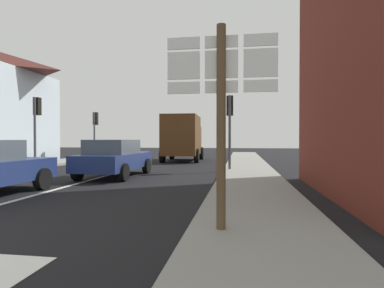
# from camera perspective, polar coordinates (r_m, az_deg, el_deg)

# --- Properties ---
(ground_plane) EXTENTS (80.00, 80.00, 0.00)m
(ground_plane) POSITION_cam_1_polar(r_m,az_deg,el_deg) (14.62, -12.96, -5.00)
(ground_plane) COLOR black
(sidewalk_right) EXTENTS (2.28, 44.00, 0.14)m
(sidewalk_right) POSITION_cam_1_polar(r_m,az_deg,el_deg) (11.60, 10.49, -6.17)
(sidewalk_right) COLOR gray
(sidewalk_right) RESTS_ON ground
(lane_centre_stripe) EXTENTS (0.16, 12.00, 0.01)m
(lane_centre_stripe) POSITION_cam_1_polar(r_m,az_deg,el_deg) (11.04, -20.74, -6.91)
(lane_centre_stripe) COLOR silver
(lane_centre_stripe) RESTS_ON ground
(sedan_far) EXTENTS (1.99, 4.21, 1.47)m
(sedan_far) POSITION_cam_1_polar(r_m,az_deg,el_deg) (12.88, -13.82, -2.40)
(sedan_far) COLOR navy
(sedan_far) RESTS_ON ground
(delivery_truck) EXTENTS (2.64, 5.08, 3.05)m
(delivery_truck) POSITION_cam_1_polar(r_m,az_deg,el_deg) (21.46, -1.68, 1.30)
(delivery_truck) COLOR #4C2D14
(delivery_truck) RESTS_ON ground
(route_sign_post) EXTENTS (1.66, 0.14, 3.20)m
(route_sign_post) POSITION_cam_1_polar(r_m,az_deg,el_deg) (4.79, 5.30, 7.04)
(route_sign_post) COLOR brown
(route_sign_post) RESTS_ON ground
(traffic_light_near_right) EXTENTS (0.30, 0.49, 3.48)m
(traffic_light_near_right) POSITION_cam_1_polar(r_m,az_deg,el_deg) (14.56, 6.85, 5.14)
(traffic_light_near_right) COLOR #47474C
(traffic_light_near_right) RESTS_ON ground
(traffic_light_near_left) EXTENTS (0.30, 0.49, 3.62)m
(traffic_light_near_left) POSITION_cam_1_polar(r_m,az_deg,el_deg) (17.97, -26.29, 4.59)
(traffic_light_near_left) COLOR #47474C
(traffic_light_near_left) RESTS_ON ground
(traffic_light_far_left) EXTENTS (0.30, 0.49, 3.42)m
(traffic_light_far_left) POSITION_cam_1_polar(r_m,az_deg,el_deg) (23.61, -17.10, 3.35)
(traffic_light_far_left) COLOR #47474C
(traffic_light_far_left) RESTS_ON ground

